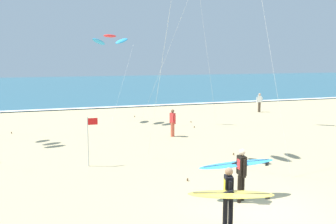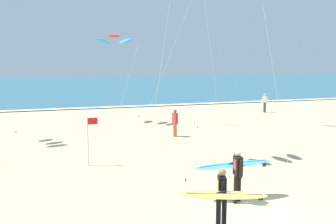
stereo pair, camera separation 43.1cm
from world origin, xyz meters
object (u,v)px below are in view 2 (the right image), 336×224
(kite_arc_scarlet_near, at_px, (114,40))
(lifeguard_flag, at_px, (89,136))
(surfer_trailing, at_px, (235,168))
(bystander_white_top, at_px, (265,103))
(surfer_lead, at_px, (223,195))
(bystander_red_top, at_px, (175,123))

(kite_arc_scarlet_near, distance_m, lifeguard_flag, 11.51)
(surfer_trailing, distance_m, bystander_white_top, 20.35)
(lifeguard_flag, bearing_deg, kite_arc_scarlet_near, 74.97)
(surfer_trailing, relative_size, bystander_white_top, 1.64)
(surfer_lead, relative_size, bystander_red_top, 1.43)
(surfer_lead, relative_size, bystander_white_top, 1.43)
(kite_arc_scarlet_near, distance_m, bystander_red_top, 7.95)
(surfer_trailing, bearing_deg, bystander_white_top, 55.86)
(surfer_lead, bearing_deg, bystander_white_top, 55.81)
(surfer_trailing, bearing_deg, surfer_lead, -124.64)
(bystander_red_top, relative_size, lifeguard_flag, 0.76)
(surfer_trailing, relative_size, bystander_red_top, 1.64)
(kite_arc_scarlet_near, bearing_deg, bystander_red_top, -66.09)
(bystander_white_top, bearing_deg, surfer_trailing, -124.14)
(surfer_trailing, height_order, bystander_red_top, surfer_trailing)
(kite_arc_scarlet_near, distance_m, bystander_white_top, 13.72)
(kite_arc_scarlet_near, xyz_separation_m, lifeguard_flag, (-2.75, -10.24, -4.48))
(surfer_trailing, distance_m, bystander_red_top, 9.90)
(bystander_red_top, bearing_deg, surfer_lead, -102.43)
(surfer_lead, xyz_separation_m, surfer_trailing, (1.40, 2.03, 0.01))
(bystander_white_top, xyz_separation_m, lifeguard_flag, (-15.49, -11.56, 0.45))
(bystander_white_top, height_order, lifeguard_flag, lifeguard_flag)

